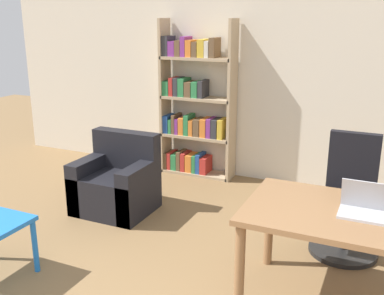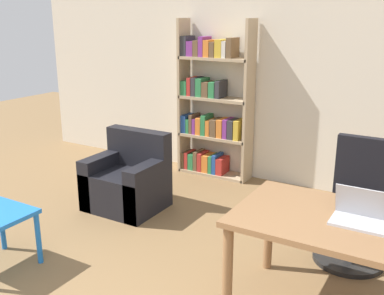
{
  "view_description": "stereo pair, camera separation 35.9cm",
  "coord_description": "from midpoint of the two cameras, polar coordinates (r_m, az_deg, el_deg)",
  "views": [
    {
      "loc": [
        1.19,
        -0.76,
        2.0
      ],
      "look_at": [
        -0.25,
        2.37,
        0.99
      ],
      "focal_mm": 42.0,
      "sensor_mm": 36.0,
      "label": 1
    },
    {
      "loc": [
        1.51,
        -0.6,
        2.0
      ],
      "look_at": [
        -0.25,
        2.37,
        0.99
      ],
      "focal_mm": 42.0,
      "sensor_mm": 36.0,
      "label": 2
    }
  ],
  "objects": [
    {
      "name": "bookshelf",
      "position": [
        5.71,
        -1.67,
        5.0
      ],
      "size": [
        0.96,
        0.28,
        1.98
      ],
      "color": "tan",
      "rests_on": "ground_plane"
    },
    {
      "name": "office_chair",
      "position": [
        4.08,
        16.85,
        -6.83
      ],
      "size": [
        0.59,
        0.59,
        1.05
      ],
      "color": "black",
      "rests_on": "ground_plane"
    },
    {
      "name": "armchair",
      "position": [
        4.85,
        -11.67,
        -4.7
      ],
      "size": [
        0.76,
        0.65,
        0.82
      ],
      "color": "black",
      "rests_on": "ground_plane"
    },
    {
      "name": "laptop",
      "position": [
        3.12,
        18.37,
        -7.4
      ],
      "size": [
        0.36,
        0.22,
        0.23
      ],
      "color": "#B2B2B7",
      "rests_on": "desk"
    },
    {
      "name": "wall_back",
      "position": [
        5.42,
        10.14,
        9.24
      ],
      "size": [
        8.0,
        0.06,
        2.7
      ],
      "color": "beige",
      "rests_on": "ground_plane"
    },
    {
      "name": "desk",
      "position": [
        3.18,
        16.85,
        -9.76
      ],
      "size": [
        1.46,
        0.87,
        0.74
      ],
      "color": "olive",
      "rests_on": "ground_plane"
    }
  ]
}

